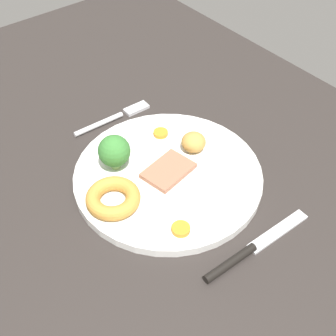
# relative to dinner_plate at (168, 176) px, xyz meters

# --- Properties ---
(dining_table) EXTENTS (1.20, 0.84, 0.04)m
(dining_table) POSITION_rel_dinner_plate_xyz_m (-0.02, -0.01, -0.02)
(dining_table) COLOR #2B2623
(dining_table) RESTS_ON ground
(dinner_plate) EXTENTS (0.29, 0.29, 0.01)m
(dinner_plate) POSITION_rel_dinner_plate_xyz_m (0.00, 0.00, 0.00)
(dinner_plate) COLOR white
(dinner_plate) RESTS_ON dining_table
(meat_slice_main) EXTENTS (0.07, 0.08, 0.01)m
(meat_slice_main) POSITION_rel_dinner_plate_xyz_m (-0.00, 0.00, 0.01)
(meat_slice_main) COLOR #9E664C
(meat_slice_main) RESTS_ON dinner_plate
(yorkshire_pudding) EXTENTS (0.08, 0.08, 0.02)m
(yorkshire_pudding) POSITION_rel_dinner_plate_xyz_m (-0.00, -0.10, 0.02)
(yorkshire_pudding) COLOR #C68938
(yorkshire_pudding) RESTS_ON dinner_plate
(roast_potato_left) EXTENTS (0.05, 0.05, 0.03)m
(roast_potato_left) POSITION_rel_dinner_plate_xyz_m (-0.02, 0.06, 0.02)
(roast_potato_left) COLOR #BC8C42
(roast_potato_left) RESTS_ON dinner_plate
(carrot_coin_front) EXTENTS (0.02, 0.02, 0.01)m
(carrot_coin_front) POSITION_rel_dinner_plate_xyz_m (-0.08, 0.05, 0.01)
(carrot_coin_front) COLOR orange
(carrot_coin_front) RESTS_ON dinner_plate
(carrot_coin_back) EXTENTS (0.03, 0.03, 0.01)m
(carrot_coin_back) POSITION_rel_dinner_plate_xyz_m (0.10, -0.06, 0.01)
(carrot_coin_back) COLOR orange
(carrot_coin_back) RESTS_ON dinner_plate
(broccoli_floret) EXTENTS (0.05, 0.05, 0.06)m
(broccoli_floret) POSITION_rel_dinner_plate_xyz_m (-0.06, -0.06, 0.04)
(broccoli_floret) COLOR #8CB766
(broccoli_floret) RESTS_ON dinner_plate
(fork) EXTENTS (0.02, 0.15, 0.01)m
(fork) POSITION_rel_dinner_plate_xyz_m (-0.17, 0.02, -0.00)
(fork) COLOR silver
(fork) RESTS_ON dining_table
(knife) EXTENTS (0.02, 0.19, 0.01)m
(knife) POSITION_rel_dinner_plate_xyz_m (0.17, -0.00, -0.00)
(knife) COLOR black
(knife) RESTS_ON dining_table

